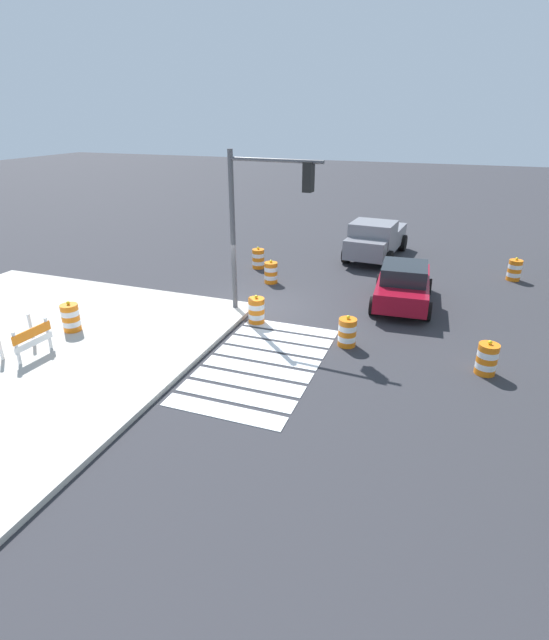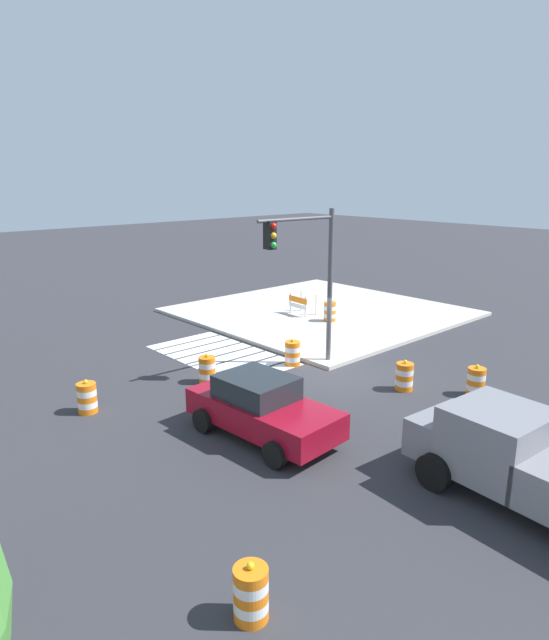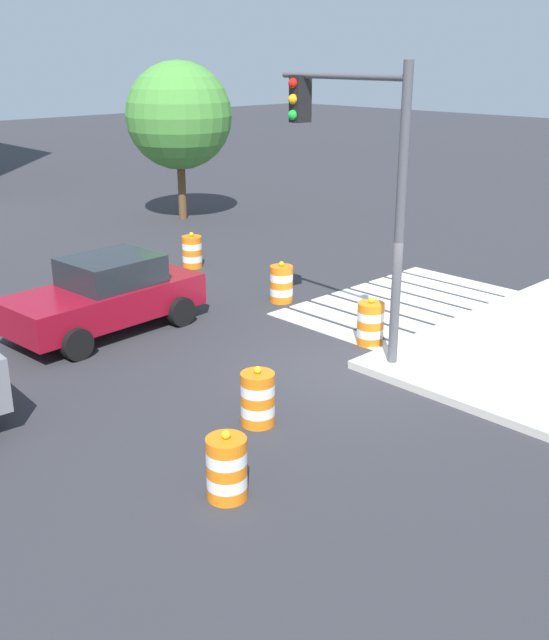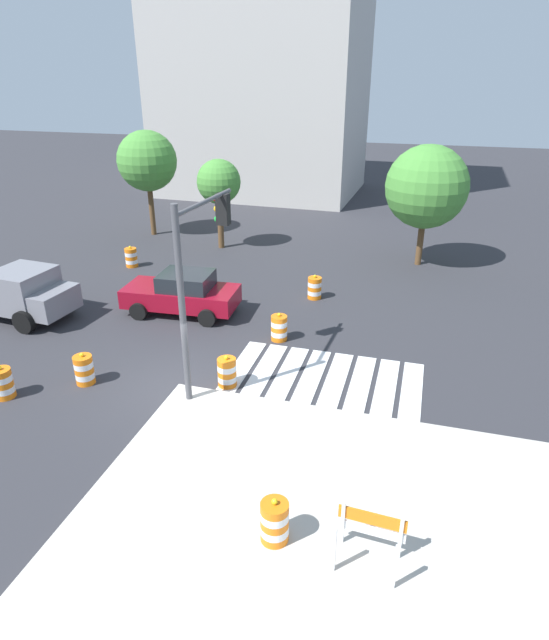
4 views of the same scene
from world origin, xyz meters
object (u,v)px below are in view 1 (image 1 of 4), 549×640
object	(u,v)px
pickup_truck	(375,239)
traffic_barrel_lane_center	(347,332)
traffic_barrel_crosswalk_end	(256,310)
traffic_barrel_on_sidewalk	(71,317)
traffic_barrel_near_corner	(487,359)
construction_barricade	(29,338)
traffic_light_pole	(262,206)
traffic_barrel_median_far	(271,273)
sports_car	(403,284)
traffic_barrel_far_curb	(514,270)
traffic_barrel_median_near	(258,259)

from	to	relation	value
pickup_truck	traffic_barrel_lane_center	bearing A→B (deg)	4.60
traffic_barrel_crosswalk_end	traffic_barrel_on_sidewalk	xyz separation A→B (m)	(2.97, -5.30, 0.15)
traffic_barrel_near_corner	pickup_truck	bearing A→B (deg)	-155.39
construction_barricade	traffic_light_pole	bearing A→B (deg)	136.47
traffic_barrel_crosswalk_end	traffic_barrel_on_sidewalk	bearing A→B (deg)	-60.73
traffic_barrel_median_far	construction_barricade	distance (m)	9.86
sports_car	traffic_barrel_far_curb	distance (m)	6.28
traffic_barrel_crosswalk_end	traffic_barrel_far_curb	distance (m)	11.95
traffic_barrel_far_curb	traffic_barrel_lane_center	bearing A→B (deg)	-31.79
traffic_barrel_near_corner	traffic_barrel_lane_center	bearing A→B (deg)	-95.62
traffic_barrel_crosswalk_end	traffic_barrel_median_far	xyz separation A→B (m)	(-4.15, -1.02, 0.00)
traffic_barrel_on_sidewalk	construction_barricade	world-z (taller)	traffic_barrel_on_sidewalk
traffic_barrel_median_near	construction_barricade	size ratio (longest dim) A/B	0.78
traffic_barrel_lane_center	construction_barricade	xyz separation A→B (m)	(4.12, -8.50, 0.27)
traffic_barrel_far_curb	traffic_barrel_lane_center	distance (m)	10.34
traffic_barrel_far_curb	traffic_barrel_lane_center	size ratio (longest dim) A/B	1.00
traffic_barrel_on_sidewalk	traffic_barrel_near_corner	bearing A→B (deg)	98.57
traffic_barrel_crosswalk_end	traffic_light_pole	size ratio (longest dim) A/B	0.19
pickup_truck	traffic_light_pole	world-z (taller)	traffic_light_pole
traffic_barrel_crosswalk_end	construction_barricade	distance (m)	7.06
traffic_barrel_on_sidewalk	sports_car	bearing A→B (deg)	123.33
traffic_barrel_median_far	traffic_barrel_on_sidewalk	distance (m)	8.31
traffic_light_pole	traffic_barrel_on_sidewalk	bearing A→B (deg)	-55.61
sports_car	traffic_barrel_median_far	xyz separation A→B (m)	(-0.65, -5.55, -0.36)
traffic_barrel_median_far	traffic_barrel_lane_center	distance (m)	6.49
traffic_barrel_far_curb	traffic_barrel_lane_center	xyz separation A→B (m)	(8.79, -5.45, 0.00)
traffic_barrel_near_corner	traffic_light_pole	bearing A→B (deg)	-103.28
traffic_barrel_on_sidewalk	traffic_barrel_median_near	bearing A→B (deg)	161.45
traffic_barrel_near_corner	traffic_barrel_median_far	bearing A→B (deg)	-122.01
sports_car	pickup_truck	xyz separation A→B (m)	(-5.97, -2.02, 0.16)
traffic_barrel_near_corner	construction_barricade	xyz separation A→B (m)	(3.72, -12.50, 0.27)
traffic_barrel_near_corner	traffic_barrel_crosswalk_end	bearing A→B (deg)	-98.30
sports_car	traffic_barrel_median_near	world-z (taller)	sports_car
pickup_truck	construction_barricade	distance (m)	16.19
traffic_barrel_far_curb	traffic_light_pole	bearing A→B (deg)	-49.62
traffic_barrel_median_near	traffic_light_pole	size ratio (longest dim) A/B	0.19
sports_car	traffic_barrel_near_corner	world-z (taller)	sports_car
traffic_barrel_near_corner	traffic_barrel_lane_center	world-z (taller)	same
traffic_barrel_median_far	traffic_barrel_on_sidewalk	xyz separation A→B (m)	(7.12, -4.28, 0.15)
traffic_barrel_near_corner	traffic_barrel_far_curb	xyz separation A→B (m)	(-9.18, 1.44, 0.00)
traffic_barrel_far_curb	construction_barricade	distance (m)	19.01
traffic_barrel_median_near	traffic_barrel_far_curb	distance (m)	11.30
traffic_barrel_median_near	traffic_barrel_far_curb	xyz separation A→B (m)	(-2.19, 11.09, 0.00)
sports_car	traffic_barrel_crosswalk_end	size ratio (longest dim) A/B	4.32
sports_car	traffic_barrel_far_curb	size ratio (longest dim) A/B	4.32
sports_car	traffic_barrel_far_curb	world-z (taller)	sports_car
traffic_barrel_crosswalk_end	traffic_barrel_median_near	world-z (taller)	same
sports_car	traffic_barrel_lane_center	size ratio (longest dim) A/B	4.32
traffic_barrel_lane_center	traffic_light_pole	bearing A→B (deg)	-111.91
sports_car	traffic_light_pole	world-z (taller)	traffic_light_pole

